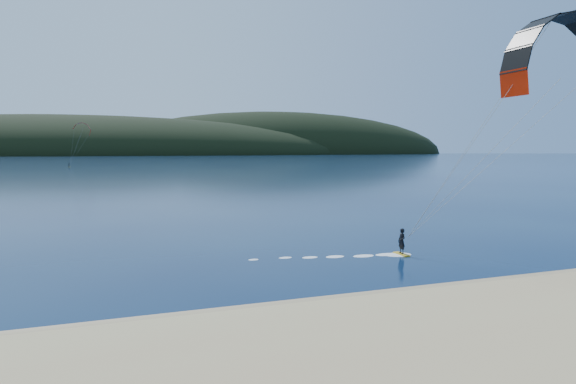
{
  "coord_description": "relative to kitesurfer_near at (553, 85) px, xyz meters",
  "views": [
    {
      "loc": [
        -7.35,
        -16.21,
        7.41
      ],
      "look_at": [
        1.97,
        10.0,
        5.0
      ],
      "focal_mm": 30.49,
      "sensor_mm": 36.0,
      "label": 1
    }
  ],
  "objects": [
    {
      "name": "ground",
      "position": [
        -18.32,
        -7.14,
        -11.41
      ],
      "size": [
        1800.0,
        1800.0,
        0.0
      ],
      "primitive_type": "plane",
      "color": "#071638",
      "rests_on": "ground"
    },
    {
      "name": "wet_sand",
      "position": [
        -18.32,
        -2.64,
        -11.36
      ],
      "size": [
        220.0,
        2.5,
        0.1
      ],
      "color": "#968557",
      "rests_on": "ground"
    },
    {
      "name": "headland",
      "position": [
        -17.69,
        738.14,
        -11.41
      ],
      "size": [
        1200.0,
        310.0,
        140.0
      ],
      "color": "black",
      "rests_on": "ground"
    },
    {
      "name": "kitesurfer_near",
      "position": [
        0.0,
        0.0,
        0.0
      ],
      "size": [
        21.89,
        9.3,
        14.96
      ],
      "color": "gold",
      "rests_on": "ground"
    },
    {
      "name": "kitesurfer_far",
      "position": [
        -38.25,
        200.57,
        3.57
      ],
      "size": [
        10.13,
        6.58,
        18.18
      ],
      "color": "gold",
      "rests_on": "ground"
    }
  ]
}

